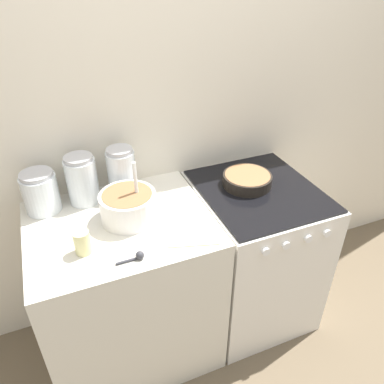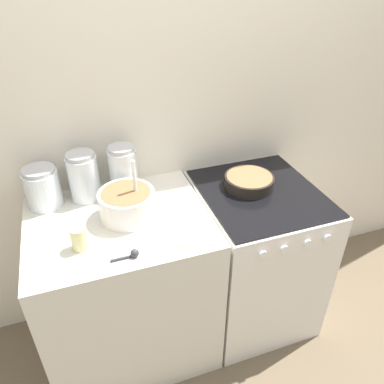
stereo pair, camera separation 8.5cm
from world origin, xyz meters
TOP-DOWN VIEW (x-y plane):
  - ground_plane at (0.00, 0.00)m, footprint 12.00×12.00m
  - wall_back at (0.00, 0.72)m, footprint 4.69×0.05m
  - countertop_cabinet at (-0.42, 0.35)m, footprint 0.84×0.69m
  - stove at (0.32, 0.35)m, footprint 0.62×0.71m
  - mixing_bowl at (-0.37, 0.36)m, footprint 0.26×0.26m
  - baking_pan at (0.29, 0.41)m, footprint 0.26×0.26m
  - storage_jar_left at (-0.73, 0.59)m, footprint 0.17×0.17m
  - storage_jar_middle at (-0.54, 0.59)m, footprint 0.15×0.15m
  - storage_jar_right at (-0.34, 0.59)m, footprint 0.14×0.14m
  - tin_can at (-0.60, 0.21)m, footprint 0.07×0.07m
  - recipe_page at (-0.14, 0.16)m, footprint 0.27×0.26m
  - measuring_spoon at (-0.41, 0.08)m, footprint 0.12×0.04m

SIDE VIEW (x-z plane):
  - ground_plane at x=0.00m, z-range 0.00..0.00m
  - stove at x=0.32m, z-range 0.00..0.88m
  - countertop_cabinet at x=-0.42m, z-range 0.00..0.88m
  - recipe_page at x=-0.14m, z-range 0.88..0.89m
  - measuring_spoon at x=-0.41m, z-range 0.88..0.92m
  - baking_pan at x=0.29m, z-range 0.89..0.95m
  - tin_can at x=-0.60m, z-range 0.88..0.99m
  - mixing_bowl at x=-0.37m, z-range 0.82..1.10m
  - storage_jar_left at x=-0.73m, z-range 0.87..1.07m
  - storage_jar_middle at x=-0.54m, z-range 0.87..1.11m
  - storage_jar_right at x=-0.34m, z-range 0.87..1.12m
  - wall_back at x=0.00m, z-range 0.00..2.40m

